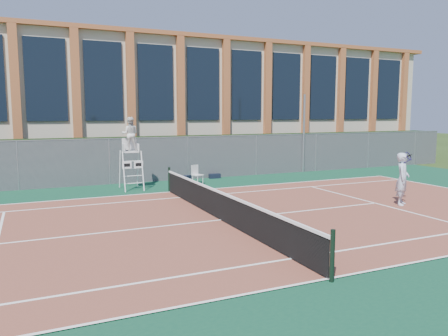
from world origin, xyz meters
name	(u,v)px	position (x,y,z in m)	size (l,w,h in m)	color
ground	(221,221)	(0.00, 0.00, 0.00)	(120.00, 120.00, 0.00)	#233814
apron	(209,214)	(0.00, 1.00, 0.01)	(36.00, 20.00, 0.01)	#0D3D29
tennis_court	(221,220)	(0.00, 0.00, 0.02)	(23.77, 10.97, 0.02)	brown
tennis_net	(221,204)	(0.00, 0.00, 0.54)	(0.10, 11.30, 1.10)	black
fence	(150,160)	(0.00, 8.80, 1.10)	(40.00, 0.06, 2.20)	#595E60
hedge	(144,158)	(0.00, 10.00, 1.10)	(40.00, 1.40, 2.20)	black
building	(115,103)	(0.00, 17.95, 4.15)	(45.00, 10.60, 8.22)	beige
steel_pole	(304,134)	(9.06, 8.70, 2.25)	(0.12, 0.12, 4.50)	#9EA0A5
umpire_chair	(130,136)	(-1.35, 7.04, 2.41)	(0.92, 1.42, 3.30)	white
plastic_chair	(196,173)	(1.84, 7.16, 0.55)	(0.57, 0.57, 0.93)	silver
sports_bag_near	(185,179)	(1.56, 8.08, 0.16)	(0.70, 0.28, 0.30)	black
sports_bag_far	(215,176)	(3.38, 8.52, 0.13)	(0.60, 0.26, 0.24)	black
tennis_player	(402,179)	(7.09, -0.61, 1.01)	(1.13, 0.88, 1.95)	silver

